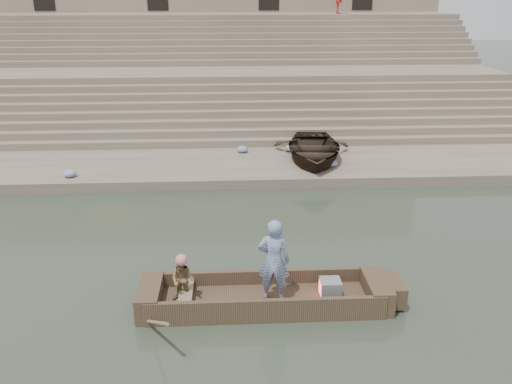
{
  "coord_description": "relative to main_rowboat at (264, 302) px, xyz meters",
  "views": [
    {
      "loc": [
        2.29,
        -11.27,
        6.76
      ],
      "look_at": [
        3.02,
        2.33,
        1.4
      ],
      "focal_mm": 36.85,
      "sensor_mm": 36.0,
      "label": 1
    }
  ],
  "objects": [
    {
      "name": "ghat_steps",
      "position": [
        -3.02,
        18.36,
        1.69
      ],
      "size": [
        32.0,
        11.0,
        5.2
      ],
      "color": "gray",
      "rests_on": "ground"
    },
    {
      "name": "main_rowboat",
      "position": [
        0.0,
        0.0,
        0.0
      ],
      "size": [
        5.0,
        1.3,
        0.22
      ],
      "primitive_type": "cube",
      "color": "brown",
      "rests_on": "ground"
    },
    {
      "name": "beached_rowboat",
      "position": [
        2.54,
        9.35,
        0.74
      ],
      "size": [
        3.54,
        4.65,
        0.9
      ],
      "primitive_type": "imported",
      "rotation": [
        0.0,
        0.0,
        -0.1
      ],
      "color": "#2D2116",
      "rests_on": "lower_landing"
    },
    {
      "name": "building_wall",
      "position": [
        -3.02,
        27.67,
        5.49
      ],
      "size": [
        32.0,
        5.07,
        11.2
      ],
      "color": "gray",
      "rests_on": "ground"
    },
    {
      "name": "upper_landing",
      "position": [
        -3.02,
        23.67,
        2.49
      ],
      "size": [
        32.0,
        3.0,
        5.2
      ],
      "primitive_type": "cube",
      "color": "gray",
      "rests_on": "ground"
    },
    {
      "name": "lower_landing",
      "position": [
        -3.02,
        9.17,
        0.09
      ],
      "size": [
        32.0,
        4.0,
        0.4
      ],
      "primitive_type": "cube",
      "color": "gray",
      "rests_on": "ground"
    },
    {
      "name": "mid_landing",
      "position": [
        -3.02,
        16.67,
        1.29
      ],
      "size": [
        32.0,
        3.0,
        2.8
      ],
      "primitive_type": "cube",
      "color": "gray",
      "rests_on": "ground"
    },
    {
      "name": "ground",
      "position": [
        -3.02,
        1.17,
        -0.11
      ],
      "size": [
        120.0,
        120.0,
        0.0
      ],
      "primitive_type": "plane",
      "color": "#2B3527",
      "rests_on": "ground"
    },
    {
      "name": "standing_man",
      "position": [
        0.2,
        -0.06,
        1.08
      ],
      "size": [
        0.77,
        0.57,
        1.94
      ],
      "primitive_type": "imported",
      "rotation": [
        0.0,
        0.0,
        2.99
      ],
      "color": "navy",
      "rests_on": "main_rowboat"
    },
    {
      "name": "cloth_bundles",
      "position": [
        -0.42,
        9.36,
        0.42
      ],
      "size": [
        9.98,
        3.15,
        0.26
      ],
      "color": "#3F5999",
      "rests_on": "lower_landing"
    },
    {
      "name": "rowboat_trim",
      "position": [
        0.21,
        -0.01,
        0.2
      ],
      "size": [
        6.04,
        2.63,
        1.76
      ],
      "color": "brown",
      "rests_on": "ground"
    },
    {
      "name": "television",
      "position": [
        1.47,
        -0.0,
        0.31
      ],
      "size": [
        0.46,
        0.42,
        0.4
      ],
      "color": "slate",
      "rests_on": "main_rowboat"
    },
    {
      "name": "rowing_man",
      "position": [
        -1.8,
        -0.04,
        0.65
      ],
      "size": [
        0.63,
        0.55,
        1.09
      ],
      "primitive_type": "imported",
      "rotation": [
        0.0,
        0.0,
        -0.31
      ],
      "color": "#2B8145",
      "rests_on": "main_rowboat"
    }
  ]
}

